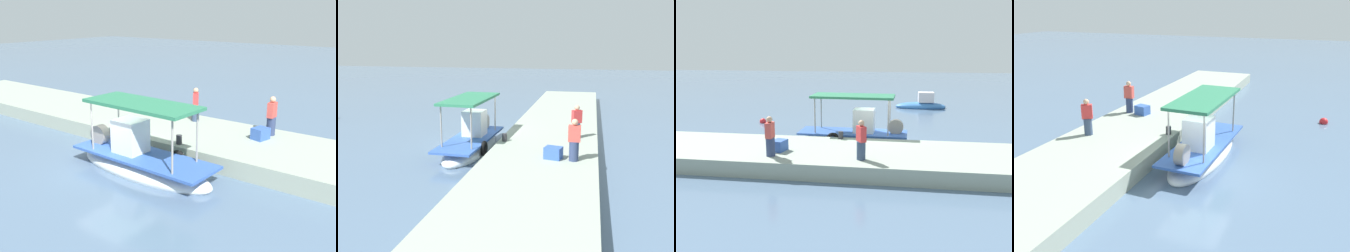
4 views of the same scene
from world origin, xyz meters
TOP-DOWN VIEW (x-y plane):
  - ground_plane at (0.00, 0.00)m, footprint 120.00×120.00m
  - dock_quay at (0.00, -3.95)m, footprint 36.00×4.64m
  - main_fishing_boat at (-1.31, -0.14)m, footprint 6.15×2.06m
  - fisherman_near_bollard at (-0.41, -5.24)m, footprint 0.50×0.53m
  - fisherman_by_crate at (-4.23, -5.31)m, footprint 0.38×0.48m
  - mooring_bollard at (-1.79, -1.94)m, footprint 0.24×0.24m
  - cargo_crate at (-4.13, -4.49)m, footprint 0.68×0.78m

SIDE VIEW (x-z plane):
  - ground_plane at x=0.00m, z-range 0.00..0.00m
  - dock_quay at x=0.00m, z-range 0.00..0.70m
  - main_fishing_boat at x=-1.31m, z-range -1.06..1.98m
  - mooring_bollard at x=-1.79m, z-range 0.70..1.07m
  - cargo_crate at x=-4.13m, z-range 0.70..1.18m
  - fisherman_near_bollard at x=-0.41m, z-range 0.62..2.26m
  - fisherman_by_crate at x=-4.23m, z-range 0.62..2.31m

